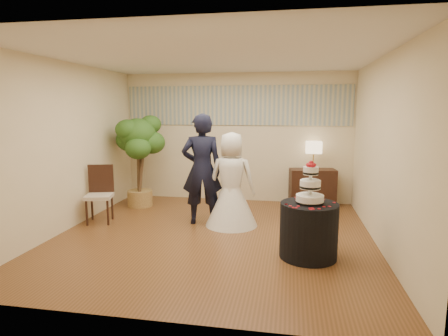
% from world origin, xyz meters
% --- Properties ---
extents(floor, '(5.00, 5.00, 0.00)m').
position_xyz_m(floor, '(0.00, 0.00, 0.00)').
color(floor, brown).
rests_on(floor, ground).
extents(ceiling, '(5.00, 5.00, 0.00)m').
position_xyz_m(ceiling, '(0.00, 0.00, 2.80)').
color(ceiling, white).
rests_on(ceiling, wall_back).
extents(wall_back, '(5.00, 0.06, 2.80)m').
position_xyz_m(wall_back, '(0.00, 2.50, 1.40)').
color(wall_back, beige).
rests_on(wall_back, ground).
extents(wall_front, '(5.00, 0.06, 2.80)m').
position_xyz_m(wall_front, '(0.00, -2.50, 1.40)').
color(wall_front, beige).
rests_on(wall_front, ground).
extents(wall_left, '(0.06, 5.00, 2.80)m').
position_xyz_m(wall_left, '(-2.50, 0.00, 1.40)').
color(wall_left, beige).
rests_on(wall_left, ground).
extents(wall_right, '(0.06, 5.00, 2.80)m').
position_xyz_m(wall_right, '(2.50, 0.00, 1.40)').
color(wall_right, beige).
rests_on(wall_right, ground).
extents(mural_border, '(4.90, 0.02, 0.85)m').
position_xyz_m(mural_border, '(0.00, 2.48, 2.10)').
color(mural_border, '#A6AC9B').
rests_on(mural_border, wall_back).
extents(groom, '(0.80, 0.61, 1.95)m').
position_xyz_m(groom, '(-0.34, 0.65, 0.98)').
color(groom, black).
rests_on(groom, floor).
extents(bride, '(0.95, 0.95, 1.64)m').
position_xyz_m(bride, '(0.19, 0.62, 0.82)').
color(bride, white).
rests_on(bride, floor).
extents(cake_table, '(1.02, 1.02, 0.76)m').
position_xyz_m(cake_table, '(1.46, -0.62, 0.38)').
color(cake_table, black).
rests_on(cake_table, floor).
extents(wedding_cake, '(0.38, 0.38, 0.58)m').
position_xyz_m(wedding_cake, '(1.46, -0.62, 1.05)').
color(wedding_cake, white).
rests_on(wedding_cake, cake_table).
extents(console, '(0.99, 0.56, 0.78)m').
position_xyz_m(console, '(1.66, 2.26, 0.39)').
color(console, black).
rests_on(console, floor).
extents(table_lamp, '(0.32, 0.32, 0.58)m').
position_xyz_m(table_lamp, '(1.66, 2.26, 1.07)').
color(table_lamp, '#D6BA8D').
rests_on(table_lamp, console).
extents(ficus_tree, '(1.19, 1.19, 1.94)m').
position_xyz_m(ficus_tree, '(-1.91, 1.58, 0.97)').
color(ficus_tree, '#2F5B1C').
rests_on(ficus_tree, floor).
extents(side_chair, '(0.58, 0.59, 1.02)m').
position_xyz_m(side_chair, '(-2.17, 0.36, 0.51)').
color(side_chair, black).
rests_on(side_chair, floor).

